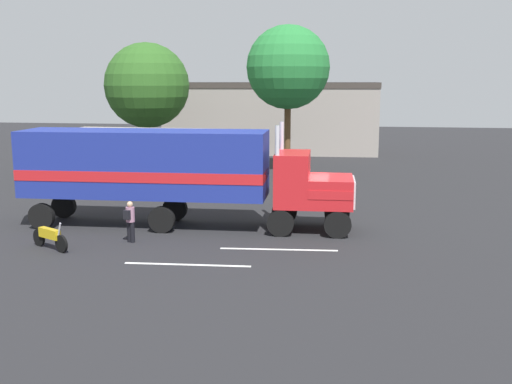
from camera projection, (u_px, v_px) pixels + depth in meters
name	position (u px, v px, depth m)	size (l,w,h in m)	color
ground_plane	(298.00, 228.00, 25.86)	(120.00, 120.00, 0.00)	#232326
lane_stripe_near	(279.00, 249.00, 22.52)	(4.40, 0.16, 0.01)	silver
lane_stripe_mid	(187.00, 265.00, 20.66)	(4.40, 0.16, 0.01)	silver
semi_truck	(170.00, 169.00, 25.69)	(14.25, 3.34, 4.50)	red
person_bystander	(130.00, 220.00, 23.39)	(0.39, 0.48, 1.63)	black
parked_bus	(162.00, 152.00, 35.68)	(11.09, 3.00, 3.40)	#BFB29E
motorcycle	(50.00, 237.00, 22.50)	(1.89, 1.13, 1.12)	black
tree_left	(147.00, 86.00, 44.75)	(6.30, 6.30, 9.04)	brown
tree_center	(288.00, 68.00, 40.65)	(5.65, 5.65, 9.96)	brown
building_backdrop	(271.00, 115.00, 53.01)	(18.57, 6.67, 6.10)	#9E938C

